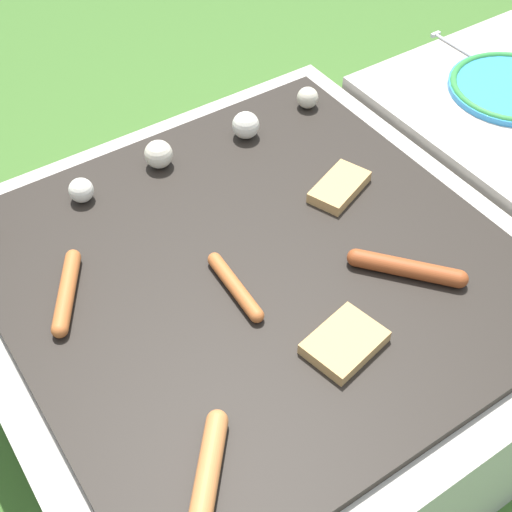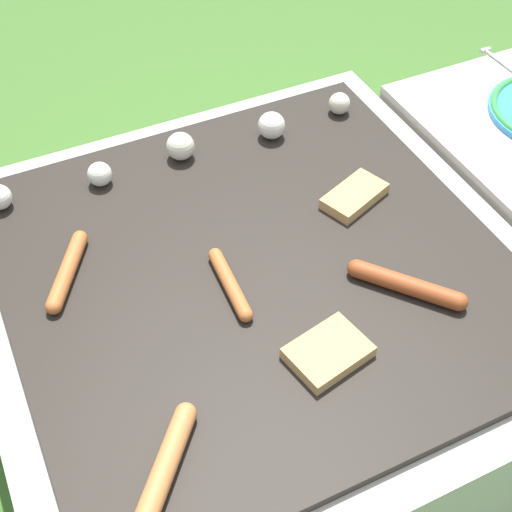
# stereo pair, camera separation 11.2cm
# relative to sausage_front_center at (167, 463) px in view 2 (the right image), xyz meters

# --- Properties ---
(ground_plane) EXTENTS (14.00, 14.00, 0.00)m
(ground_plane) POSITION_rel_sausage_front_center_xyz_m (0.25, 0.27, -0.38)
(ground_plane) COLOR #3D6628
(grill) EXTENTS (0.88, 0.88, 0.36)m
(grill) POSITION_rel_sausage_front_center_xyz_m (0.25, 0.27, -0.20)
(grill) COLOR #B2AA9E
(grill) RESTS_ON ground_plane
(sausage_front_left) EXTENTS (0.03, 0.15, 0.02)m
(sausage_front_left) POSITION_rel_sausage_front_center_xyz_m (0.19, 0.24, -0.00)
(sausage_front_left) COLOR #B7602D
(sausage_front_left) RESTS_ON grill
(sausage_back_right) EXTENTS (0.13, 0.15, 0.03)m
(sausage_back_right) POSITION_rel_sausage_front_center_xyz_m (0.44, 0.12, -0.00)
(sausage_back_right) COLOR #93421E
(sausage_back_right) RESTS_ON grill
(sausage_front_center) EXTENTS (0.12, 0.14, 0.03)m
(sausage_front_center) POSITION_rel_sausage_front_center_xyz_m (0.00, 0.00, 0.00)
(sausage_front_center) COLOR #C6753D
(sausage_front_center) RESTS_ON grill
(sausage_mid_right) EXTENTS (0.10, 0.15, 0.03)m
(sausage_mid_right) POSITION_rel_sausage_front_center_xyz_m (-0.03, 0.37, -0.00)
(sausage_mid_right) COLOR #B7602D
(sausage_mid_right) RESTS_ON grill
(bread_slice_left) EXTENTS (0.13, 0.10, 0.02)m
(bread_slice_left) POSITION_rel_sausage_front_center_xyz_m (0.47, 0.33, -0.00)
(bread_slice_left) COLOR tan
(bread_slice_left) RESTS_ON grill
(bread_slice_right) EXTENTS (0.13, 0.10, 0.02)m
(bread_slice_right) POSITION_rel_sausage_front_center_xyz_m (0.27, 0.06, -0.00)
(bread_slice_right) COLOR tan
(bread_slice_right) RESTS_ON grill
(mushroom_row) EXTENTS (0.71, 0.07, 0.05)m
(mushroom_row) POSITION_rel_sausage_front_center_xyz_m (0.26, 0.57, 0.01)
(mushroom_row) COLOR silver
(mushroom_row) RESTS_ON grill
(fork_utensil) EXTENTS (0.02, 0.19, 0.01)m
(fork_utensil) POSITION_rel_sausage_front_center_xyz_m (0.98, 0.55, -0.01)
(fork_utensil) COLOR silver
(fork_utensil) RESTS_ON side_ledge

